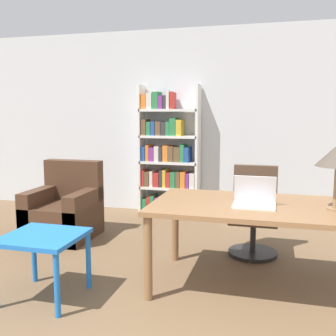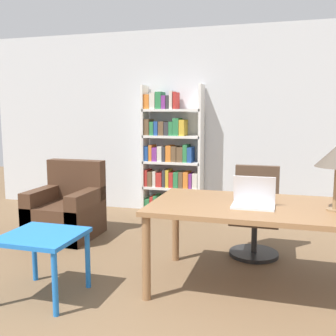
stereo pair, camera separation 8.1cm
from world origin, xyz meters
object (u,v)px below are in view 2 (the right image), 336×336
object	(u,v)px
side_table_blue	(43,243)
armchair	(67,212)
laptop	(253,200)
bookshelf	(169,156)
desk	(254,214)
office_chair	(255,215)

from	to	relation	value
side_table_blue	armchair	xyz separation A→B (m)	(-0.66, 1.48, -0.15)
laptop	side_table_blue	xyz separation A→B (m)	(-1.62, -0.56, -0.34)
laptop	side_table_blue	world-z (taller)	laptop
laptop	armchair	world-z (taller)	laptop
side_table_blue	bookshelf	world-z (taller)	bookshelf
bookshelf	laptop	bearing A→B (deg)	-58.77
desk	office_chair	size ratio (longest dim) A/B	1.85
office_chair	side_table_blue	distance (m)	2.18
side_table_blue	bookshelf	size ratio (longest dim) A/B	0.32
desk	bookshelf	size ratio (longest dim) A/B	0.91
armchair	bookshelf	size ratio (longest dim) A/B	0.48
side_table_blue	office_chair	bearing A→B (deg)	43.48
office_chair	side_table_blue	xyz separation A→B (m)	(-1.58, -1.50, 0.02)
desk	side_table_blue	distance (m)	1.76
armchair	desk	bearing A→B (deg)	-20.25
desk	laptop	world-z (taller)	laptop
desk	office_chair	distance (m)	0.90
desk	bookshelf	xyz separation A→B (m)	(-1.39, 2.21, 0.22)
desk	office_chair	xyz separation A→B (m)	(-0.04, 0.87, -0.23)
side_table_blue	armchair	size ratio (longest dim) A/B	0.66
laptop	armchair	size ratio (longest dim) A/B	0.38
bookshelf	side_table_blue	bearing A→B (deg)	-94.76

